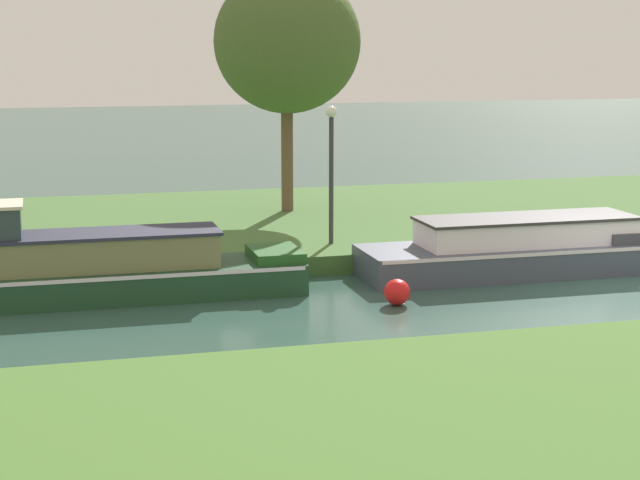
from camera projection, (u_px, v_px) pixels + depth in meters
name	position (u px, v px, depth m)	size (l,w,h in m)	color
ground_plane	(620.00, 281.00, 20.82)	(120.00, 120.00, 0.00)	#305147
riverbank_far	(478.00, 216.00, 27.43)	(72.00, 10.00, 0.40)	#446B33
forest_barge	(99.00, 267.00, 19.29)	(7.06, 1.62, 1.85)	#1F4229
slate_narrowboat	(517.00, 249.00, 21.44)	(6.09, 1.82, 1.17)	#464C5D
willow_tree_left	(287.00, 42.00, 26.10)	(3.67, 3.38, 6.05)	brown
lamp_post	(331.00, 158.00, 22.28)	(0.24, 0.24, 2.94)	#333338
channel_buoy	(397.00, 292.00, 18.91)	(0.48, 0.48, 0.48)	red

